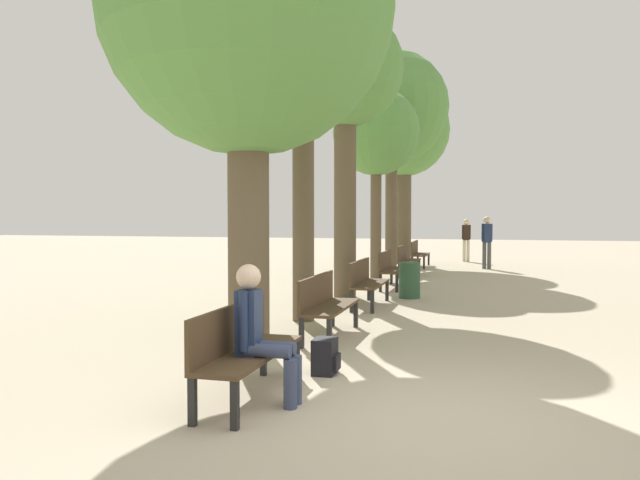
# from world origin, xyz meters

# --- Properties ---
(ground_plane) EXTENTS (80.00, 80.00, 0.00)m
(ground_plane) POSITION_xyz_m (0.00, 0.00, 0.00)
(ground_plane) COLOR #B7A88E
(bench_row_0) EXTENTS (0.45, 1.73, 0.86)m
(bench_row_0) POSITION_xyz_m (-1.63, 0.14, 0.50)
(bench_row_0) COLOR #4C3823
(bench_row_0) RESTS_ON ground_plane
(bench_row_1) EXTENTS (0.45, 1.73, 0.86)m
(bench_row_1) POSITION_xyz_m (-1.63, 3.17, 0.50)
(bench_row_1) COLOR #4C3823
(bench_row_1) RESTS_ON ground_plane
(bench_row_2) EXTENTS (0.45, 1.73, 0.86)m
(bench_row_2) POSITION_xyz_m (-1.63, 6.21, 0.50)
(bench_row_2) COLOR #4C3823
(bench_row_2) RESTS_ON ground_plane
(bench_row_3) EXTENTS (0.45, 1.73, 0.86)m
(bench_row_3) POSITION_xyz_m (-1.63, 9.24, 0.50)
(bench_row_3) COLOR #4C3823
(bench_row_3) RESTS_ON ground_plane
(bench_row_4) EXTENTS (0.45, 1.73, 0.86)m
(bench_row_4) POSITION_xyz_m (-1.63, 12.28, 0.50)
(bench_row_4) COLOR #4C3823
(bench_row_4) RESTS_ON ground_plane
(bench_row_5) EXTENTS (0.45, 1.73, 0.86)m
(bench_row_5) POSITION_xyz_m (-1.63, 15.31, 0.50)
(bench_row_5) COLOR #4C3823
(bench_row_5) RESTS_ON ground_plane
(tree_row_0) EXTENTS (3.60, 3.60, 6.03)m
(tree_row_0) POSITION_xyz_m (-2.30, 2.01, 4.18)
(tree_row_0) COLOR brown
(tree_row_0) RESTS_ON ground_plane
(tree_row_1) EXTENTS (2.71, 2.71, 6.21)m
(tree_row_1) POSITION_xyz_m (-2.30, 4.38, 4.79)
(tree_row_1) COLOR brown
(tree_row_1) RESTS_ON ground_plane
(tree_row_2) EXTENTS (2.40, 2.40, 5.90)m
(tree_row_2) POSITION_xyz_m (-2.30, 7.40, 4.55)
(tree_row_2) COLOR brown
(tree_row_2) RESTS_ON ground_plane
(tree_row_3) EXTENTS (2.29, 2.29, 5.04)m
(tree_row_3) POSITION_xyz_m (-2.30, 11.11, 3.84)
(tree_row_3) COLOR brown
(tree_row_3) RESTS_ON ground_plane
(tree_row_4) EXTENTS (3.46, 3.46, 6.70)m
(tree_row_4) POSITION_xyz_m (-2.30, 13.82, 4.94)
(tree_row_4) COLOR brown
(tree_row_4) RESTS_ON ground_plane
(tree_row_5) EXTENTS (3.18, 3.18, 6.24)m
(tree_row_5) POSITION_xyz_m (-2.30, 16.68, 4.56)
(tree_row_5) COLOR brown
(tree_row_5) RESTS_ON ground_plane
(person_seated) EXTENTS (0.59, 0.33, 1.25)m
(person_seated) POSITION_xyz_m (-1.40, 0.03, 0.66)
(person_seated) COLOR #384260
(person_seated) RESTS_ON ground_plane
(backpack) EXTENTS (0.27, 0.31, 0.38)m
(backpack) POSITION_xyz_m (-1.11, 1.19, 0.19)
(backpack) COLOR black
(backpack) RESTS_ON ground_plane
(pedestrian_near) EXTENTS (0.32, 0.21, 1.57)m
(pedestrian_near) POSITION_xyz_m (-0.19, 18.26, 0.90)
(pedestrian_near) COLOR beige
(pedestrian_near) RESTS_ON ground_plane
(pedestrian_mid) EXTENTS (0.34, 0.26, 1.67)m
(pedestrian_mid) POSITION_xyz_m (0.55, 15.19, 0.95)
(pedestrian_mid) COLOR #4C4C4C
(pedestrian_mid) RESTS_ON ground_plane
(trash_bin) EXTENTS (0.44, 0.44, 0.73)m
(trash_bin) POSITION_xyz_m (-0.98, 7.55, 0.37)
(trash_bin) COLOR #2D5138
(trash_bin) RESTS_ON ground_plane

